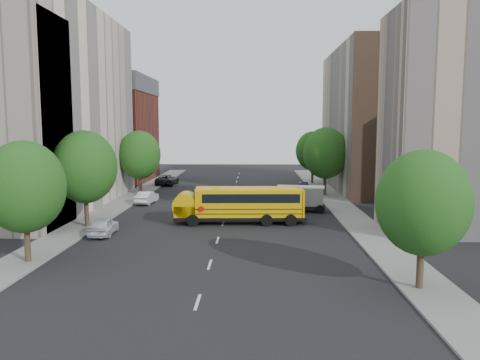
{
  "coord_description": "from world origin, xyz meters",
  "views": [
    {
      "loc": [
        2.64,
        -41.09,
        8.23
      ],
      "look_at": [
        1.33,
        2.0,
        3.25
      ],
      "focal_mm": 35.0,
      "sensor_mm": 36.0,
      "label": 1
    }
  ],
  "objects_px": {
    "tower_crane": "(450,10)",
    "street_tree_1": "(85,167)",
    "street_tree_5": "(313,151)",
    "parked_car_0": "(103,226)",
    "school_bus": "(239,203)",
    "parked_car_2": "(167,180)",
    "street_tree_2": "(140,155)",
    "safari_truck": "(296,198)",
    "street_tree_3": "(423,203)",
    "parked_car_4": "(303,187)",
    "parked_car_1": "(147,197)",
    "street_tree_0": "(24,187)",
    "street_tree_4": "(325,153)"
  },
  "relations": [
    {
      "from": "safari_truck",
      "to": "parked_car_0",
      "type": "distance_m",
      "value": 18.74
    },
    {
      "from": "parked_car_0",
      "to": "safari_truck",
      "type": "bearing_deg",
      "value": -148.69
    },
    {
      "from": "school_bus",
      "to": "parked_car_2",
      "type": "height_order",
      "value": "school_bus"
    },
    {
      "from": "street_tree_0",
      "to": "parked_car_4",
      "type": "distance_m",
      "value": 37.0
    },
    {
      "from": "school_bus",
      "to": "parked_car_4",
      "type": "bearing_deg",
      "value": 66.2
    },
    {
      "from": "street_tree_1",
      "to": "street_tree_5",
      "type": "bearing_deg",
      "value": 53.75
    },
    {
      "from": "street_tree_5",
      "to": "parked_car_2",
      "type": "relative_size",
      "value": 1.43
    },
    {
      "from": "street_tree_3",
      "to": "safari_truck",
      "type": "xyz_separation_m",
      "value": [
        -4.31,
        21.97,
        -3.17
      ]
    },
    {
      "from": "safari_truck",
      "to": "street_tree_2",
      "type": "bearing_deg",
      "value": 158.46
    },
    {
      "from": "street_tree_3",
      "to": "school_bus",
      "type": "distance_m",
      "value": 18.91
    },
    {
      "from": "street_tree_2",
      "to": "parked_car_1",
      "type": "xyz_separation_m",
      "value": [
        2.17,
        -6.01,
        -4.16
      ]
    },
    {
      "from": "street_tree_5",
      "to": "safari_truck",
      "type": "relative_size",
      "value": 1.27
    },
    {
      "from": "tower_crane",
      "to": "street_tree_1",
      "type": "bearing_deg",
      "value": -142.2
    },
    {
      "from": "street_tree_3",
      "to": "parked_car_2",
      "type": "distance_m",
      "value": 46.88
    },
    {
      "from": "street_tree_1",
      "to": "parked_car_4",
      "type": "bearing_deg",
      "value": 46.69
    },
    {
      "from": "school_bus",
      "to": "street_tree_3",
      "type": "bearing_deg",
      "value": -61.29
    },
    {
      "from": "street_tree_5",
      "to": "school_bus",
      "type": "distance_m",
      "value": 29.74
    },
    {
      "from": "school_bus",
      "to": "parked_car_0",
      "type": "relative_size",
      "value": 2.77
    },
    {
      "from": "parked_car_1",
      "to": "parked_car_2",
      "type": "height_order",
      "value": "parked_car_2"
    },
    {
      "from": "safari_truck",
      "to": "street_tree_5",
      "type": "bearing_deg",
      "value": 86.95
    },
    {
      "from": "tower_crane",
      "to": "street_tree_3",
      "type": "xyz_separation_m",
      "value": [
        -19.25,
        -46.0,
        -20.02
      ]
    },
    {
      "from": "street_tree_2",
      "to": "school_bus",
      "type": "xyz_separation_m",
      "value": [
        12.34,
        -15.97,
        -3.09
      ]
    },
    {
      "from": "street_tree_2",
      "to": "safari_truck",
      "type": "relative_size",
      "value": 1.3
    },
    {
      "from": "street_tree_2",
      "to": "street_tree_3",
      "type": "xyz_separation_m",
      "value": [
        22.0,
        -32.0,
        -0.37
      ]
    },
    {
      "from": "parked_car_1",
      "to": "street_tree_5",
      "type": "bearing_deg",
      "value": -132.03
    },
    {
      "from": "tower_crane",
      "to": "parked_car_0",
      "type": "bearing_deg",
      "value": -138.48
    },
    {
      "from": "street_tree_0",
      "to": "street_tree_2",
      "type": "xyz_separation_m",
      "value": [
        0.0,
        28.0,
        0.19
      ]
    },
    {
      "from": "safari_truck",
      "to": "parked_car_1",
      "type": "height_order",
      "value": "safari_truck"
    },
    {
      "from": "street_tree_1",
      "to": "street_tree_5",
      "type": "xyz_separation_m",
      "value": [
        22.0,
        30.0,
        -0.25
      ]
    },
    {
      "from": "street_tree_4",
      "to": "school_bus",
      "type": "bearing_deg",
      "value": -121.16
    },
    {
      "from": "tower_crane",
      "to": "school_bus",
      "type": "xyz_separation_m",
      "value": [
        -28.91,
        -29.97,
        -22.74
      ]
    },
    {
      "from": "school_bus",
      "to": "parked_car_1",
      "type": "bearing_deg",
      "value": 133.27
    },
    {
      "from": "street_tree_5",
      "to": "parked_car_2",
      "type": "height_order",
      "value": "street_tree_5"
    },
    {
      "from": "parked_car_1",
      "to": "street_tree_4",
      "type": "bearing_deg",
      "value": -157.41
    },
    {
      "from": "street_tree_3",
      "to": "parked_car_4",
      "type": "distance_m",
      "value": 35.27
    },
    {
      "from": "street_tree_2",
      "to": "parked_car_4",
      "type": "distance_m",
      "value": 20.45
    },
    {
      "from": "street_tree_5",
      "to": "safari_truck",
      "type": "bearing_deg",
      "value": -101.06
    },
    {
      "from": "parked_car_1",
      "to": "parked_car_4",
      "type": "xyz_separation_m",
      "value": [
        17.63,
        9.02,
        0.02
      ]
    },
    {
      "from": "street_tree_5",
      "to": "parked_car_2",
      "type": "distance_m",
      "value": 21.08
    },
    {
      "from": "street_tree_1",
      "to": "parked_car_0",
      "type": "relative_size",
      "value": 1.96
    },
    {
      "from": "street_tree_4",
      "to": "safari_truck",
      "type": "xyz_separation_m",
      "value": [
        -4.31,
        -10.03,
        -3.79
      ]
    },
    {
      "from": "tower_crane",
      "to": "street_tree_1",
      "type": "height_order",
      "value": "tower_crane"
    },
    {
      "from": "street_tree_5",
      "to": "parked_car_2",
      "type": "bearing_deg",
      "value": -174.29
    },
    {
      "from": "safari_truck",
      "to": "parked_car_1",
      "type": "bearing_deg",
      "value": 173.49
    },
    {
      "from": "street_tree_0",
      "to": "parked_car_1",
      "type": "height_order",
      "value": "street_tree_0"
    },
    {
      "from": "street_tree_0",
      "to": "street_tree_1",
      "type": "bearing_deg",
      "value": 90.0
    },
    {
      "from": "tower_crane",
      "to": "street_tree_1",
      "type": "distance_m",
      "value": 55.74
    },
    {
      "from": "parked_car_0",
      "to": "parked_car_4",
      "type": "relative_size",
      "value": 1.0
    },
    {
      "from": "tower_crane",
      "to": "school_bus",
      "type": "distance_m",
      "value": 47.44
    },
    {
      "from": "street_tree_1",
      "to": "parked_car_0",
      "type": "height_order",
      "value": "street_tree_1"
    }
  ]
}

